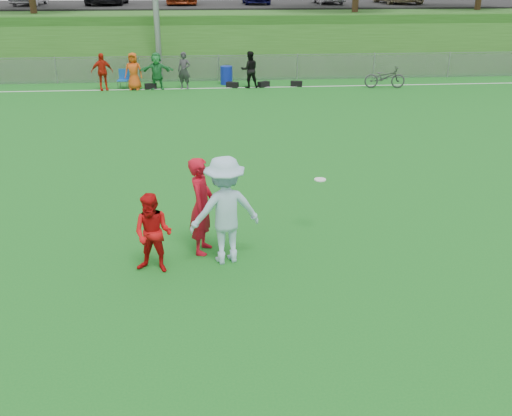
{
  "coord_description": "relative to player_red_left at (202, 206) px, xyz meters",
  "views": [
    {
      "loc": [
        -0.86,
        -9.27,
        5.06
      ],
      "look_at": [
        0.06,
        0.5,
        1.01
      ],
      "focal_mm": 40.0,
      "sensor_mm": 36.0,
      "label": 1
    }
  ],
  "objects": [
    {
      "name": "player_red_center",
      "position": [
        -0.88,
        -0.73,
        -0.21
      ],
      "size": [
        0.86,
        0.75,
        1.5
      ],
      "primitive_type": "imported",
      "rotation": [
        0.0,
        0.0,
        -0.29
      ],
      "color": "red",
      "rests_on": "ground"
    },
    {
      "name": "frisbee",
      "position": [
        2.42,
        0.66,
        0.22
      ],
      "size": [
        0.24,
        0.24,
        0.02
      ],
      "color": "silver",
      "rests_on": "ground"
    },
    {
      "name": "bicycle",
      "position": [
        8.72,
        16.51,
        -0.45
      ],
      "size": [
        1.97,
        0.86,
        1.0
      ],
      "primitive_type": "imported",
      "rotation": [
        0.0,
        0.0,
        1.47
      ],
      "color": "#2C2D2F",
      "rests_on": "ground"
    },
    {
      "name": "camp_chair",
      "position": [
        -3.61,
        17.51,
        -0.7
      ],
      "size": [
        0.56,
        0.57,
        0.88
      ],
      "rotation": [
        0.0,
        0.0,
        -0.15
      ],
      "color": "#104FB0",
      "rests_on": "ground"
    },
    {
      "name": "sideline_far",
      "position": [
        0.95,
        17.16,
        -0.95
      ],
      "size": [
        60.0,
        0.1,
        0.01
      ],
      "primitive_type": "cube",
      "color": "white",
      "rests_on": "ground"
    },
    {
      "name": "player_red_left",
      "position": [
        0.0,
        0.0,
        0.0
      ],
      "size": [
        0.62,
        0.79,
        1.91
      ],
      "primitive_type": "imported",
      "rotation": [
        0.0,
        0.0,
        1.32
      ],
      "color": "#B40C1D",
      "rests_on": "ground"
    },
    {
      "name": "ground",
      "position": [
        0.95,
        -0.84,
        -0.96
      ],
      "size": [
        120.0,
        120.0,
        0.0
      ],
      "primitive_type": "plane",
      "color": "#15661D",
      "rests_on": "ground"
    },
    {
      "name": "gear_bags",
      "position": [
        1.71,
        17.26,
        -0.83
      ],
      "size": [
        7.55,
        0.53,
        0.26
      ],
      "color": "black",
      "rests_on": "ground"
    },
    {
      "name": "fence",
      "position": [
        0.95,
        19.16,
        -0.31
      ],
      "size": [
        58.0,
        0.06,
        1.3
      ],
      "color": "gray",
      "rests_on": "ground"
    },
    {
      "name": "spectator_row",
      "position": [
        -1.54,
        17.16,
        -0.11
      ],
      "size": [
        7.82,
        0.71,
        1.69
      ],
      "color": "red",
      "rests_on": "ground"
    },
    {
      "name": "parking_lot",
      "position": [
        0.95,
        32.16,
        2.09
      ],
      "size": [
        120.0,
        12.0,
        0.1
      ],
      "primitive_type": "cube",
      "color": "black",
      "rests_on": "berm"
    },
    {
      "name": "recycling_bin",
      "position": [
        1.29,
        18.16,
        -0.52
      ],
      "size": [
        0.6,
        0.6,
        0.87
      ],
      "primitive_type": "cylinder",
      "rotation": [
        0.0,
        0.0,
        0.02
      ],
      "color": "#0E2097",
      "rests_on": "ground"
    },
    {
      "name": "player_blue",
      "position": [
        0.43,
        -0.43,
        0.07
      ],
      "size": [
        1.48,
        1.07,
        2.06
      ],
      "primitive_type": "imported",
      "rotation": [
        0.0,
        0.0,
        3.4
      ],
      "color": "#A1C8DF",
      "rests_on": "ground"
    },
    {
      "name": "berm",
      "position": [
        0.95,
        30.16,
        0.54
      ],
      "size": [
        120.0,
        18.0,
        3.0
      ],
      "primitive_type": "cube",
      "color": "#215116",
      "rests_on": "ground"
    }
  ]
}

